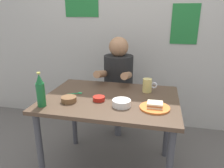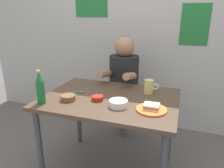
{
  "view_description": "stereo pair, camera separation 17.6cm",
  "coord_description": "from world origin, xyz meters",
  "px_view_note": "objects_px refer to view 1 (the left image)",
  "views": [
    {
      "loc": [
        0.37,
        -1.59,
        1.4
      ],
      "look_at": [
        0.0,
        0.05,
        0.84
      ],
      "focal_mm": 33.96,
      "sensor_mm": 36.0,
      "label": 1
    },
    {
      "loc": [
        0.54,
        -1.54,
        1.4
      ],
      "look_at": [
        0.0,
        0.05,
        0.84
      ],
      "focal_mm": 33.96,
      "sensor_mm": 36.0,
      "label": 2
    }
  ],
  "objects_px": {
    "stool": "(118,108)",
    "plate_orange": "(155,108)",
    "person_seated": "(118,74)",
    "beer_mug": "(148,85)",
    "sambal_bowl_red": "(99,98)",
    "beer_bottle": "(41,91)",
    "dining_table": "(111,108)",
    "sandwich": "(155,105)"
  },
  "relations": [
    {
      "from": "dining_table",
      "to": "sambal_bowl_red",
      "type": "relative_size",
      "value": 11.46
    },
    {
      "from": "plate_orange",
      "to": "sambal_bowl_red",
      "type": "height_order",
      "value": "sambal_bowl_red"
    },
    {
      "from": "person_seated",
      "to": "beer_bottle",
      "type": "xyz_separation_m",
      "value": [
        -0.4,
        -0.9,
        0.09
      ]
    },
    {
      "from": "plate_orange",
      "to": "sambal_bowl_red",
      "type": "relative_size",
      "value": 2.29
    },
    {
      "from": "beer_mug",
      "to": "sambal_bowl_red",
      "type": "distance_m",
      "value": 0.46
    },
    {
      "from": "beer_mug",
      "to": "sambal_bowl_red",
      "type": "height_order",
      "value": "beer_mug"
    },
    {
      "from": "person_seated",
      "to": "plate_orange",
      "type": "xyz_separation_m",
      "value": [
        0.42,
        -0.76,
        -0.02
      ]
    },
    {
      "from": "stool",
      "to": "plate_orange",
      "type": "relative_size",
      "value": 2.05
    },
    {
      "from": "stool",
      "to": "person_seated",
      "type": "bearing_deg",
      "value": -90.0
    },
    {
      "from": "dining_table",
      "to": "sandwich",
      "type": "xyz_separation_m",
      "value": [
        0.36,
        -0.14,
        0.13
      ]
    },
    {
      "from": "person_seated",
      "to": "beer_bottle",
      "type": "distance_m",
      "value": 0.99
    },
    {
      "from": "dining_table",
      "to": "plate_orange",
      "type": "distance_m",
      "value": 0.4
    },
    {
      "from": "plate_orange",
      "to": "sandwich",
      "type": "height_order",
      "value": "sandwich"
    },
    {
      "from": "dining_table",
      "to": "sambal_bowl_red",
      "type": "height_order",
      "value": "sambal_bowl_red"
    },
    {
      "from": "person_seated",
      "to": "plate_orange",
      "type": "relative_size",
      "value": 3.27
    },
    {
      "from": "stool",
      "to": "plate_orange",
      "type": "bearing_deg",
      "value": -61.34
    },
    {
      "from": "dining_table",
      "to": "beer_mug",
      "type": "height_order",
      "value": "beer_mug"
    },
    {
      "from": "beer_mug",
      "to": "sandwich",
      "type": "bearing_deg",
      "value": -77.32
    },
    {
      "from": "dining_table",
      "to": "person_seated",
      "type": "relative_size",
      "value": 1.53
    },
    {
      "from": "person_seated",
      "to": "plate_orange",
      "type": "height_order",
      "value": "person_seated"
    },
    {
      "from": "plate_orange",
      "to": "sandwich",
      "type": "distance_m",
      "value": 0.02
    },
    {
      "from": "person_seated",
      "to": "stool",
      "type": "bearing_deg",
      "value": 90.0
    },
    {
      "from": "beer_bottle",
      "to": "person_seated",
      "type": "bearing_deg",
      "value": 65.84
    },
    {
      "from": "person_seated",
      "to": "beer_mug",
      "type": "xyz_separation_m",
      "value": [
        0.35,
        -0.42,
        0.03
      ]
    },
    {
      "from": "dining_table",
      "to": "sambal_bowl_red",
      "type": "bearing_deg",
      "value": -130.35
    },
    {
      "from": "beer_bottle",
      "to": "plate_orange",
      "type": "bearing_deg",
      "value": 9.58
    },
    {
      "from": "sandwich",
      "to": "beer_bottle",
      "type": "relative_size",
      "value": 0.42
    },
    {
      "from": "sambal_bowl_red",
      "to": "stool",
      "type": "bearing_deg",
      "value": 88.68
    },
    {
      "from": "stool",
      "to": "sandwich",
      "type": "height_order",
      "value": "sandwich"
    },
    {
      "from": "dining_table",
      "to": "beer_mug",
      "type": "distance_m",
      "value": 0.38
    },
    {
      "from": "beer_bottle",
      "to": "sambal_bowl_red",
      "type": "relative_size",
      "value": 2.73
    },
    {
      "from": "sambal_bowl_red",
      "to": "beer_mug",
      "type": "bearing_deg",
      "value": 38.44
    },
    {
      "from": "person_seated",
      "to": "sambal_bowl_red",
      "type": "distance_m",
      "value": 0.71
    },
    {
      "from": "dining_table",
      "to": "stool",
      "type": "distance_m",
      "value": 0.7
    },
    {
      "from": "beer_mug",
      "to": "sambal_bowl_red",
      "type": "relative_size",
      "value": 1.31
    },
    {
      "from": "sandwich",
      "to": "sambal_bowl_red",
      "type": "height_order",
      "value": "sandwich"
    },
    {
      "from": "person_seated",
      "to": "sandwich",
      "type": "height_order",
      "value": "person_seated"
    },
    {
      "from": "dining_table",
      "to": "sandwich",
      "type": "distance_m",
      "value": 0.41
    },
    {
      "from": "person_seated",
      "to": "beer_bottle",
      "type": "relative_size",
      "value": 2.75
    },
    {
      "from": "plate_orange",
      "to": "beer_mug",
      "type": "bearing_deg",
      "value": 102.68
    },
    {
      "from": "dining_table",
      "to": "beer_mug",
      "type": "xyz_separation_m",
      "value": [
        0.29,
        0.2,
        0.15
      ]
    },
    {
      "from": "beer_bottle",
      "to": "sandwich",
      "type": "bearing_deg",
      "value": 9.58
    }
  ]
}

